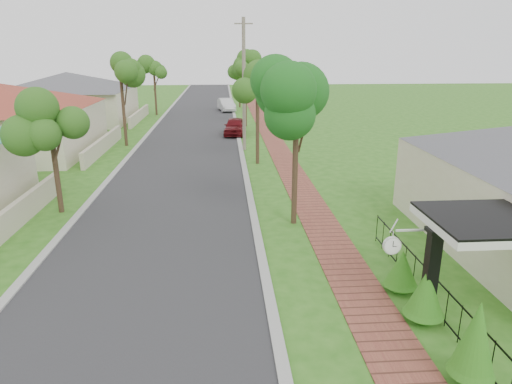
{
  "coord_description": "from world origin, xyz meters",
  "views": [
    {
      "loc": [
        -0.53,
        -10.87,
        6.66
      ],
      "look_at": [
        0.65,
        5.46,
        1.5
      ],
      "focal_mm": 32.0,
      "sensor_mm": 36.0,
      "label": 1
    }
  ],
  "objects_px": {
    "parked_car_red": "(235,126)",
    "parked_car_white": "(226,105)",
    "porch_post": "(430,280)",
    "station_clock": "(393,244)",
    "utility_pole": "(244,85)",
    "near_tree": "(297,100)"
  },
  "relations": [
    {
      "from": "porch_post",
      "to": "parked_car_white",
      "type": "relative_size",
      "value": 0.61
    },
    {
      "from": "parked_car_red",
      "to": "station_clock",
      "type": "relative_size",
      "value": 3.67
    },
    {
      "from": "parked_car_red",
      "to": "near_tree",
      "type": "bearing_deg",
      "value": -78.95
    },
    {
      "from": "parked_car_red",
      "to": "utility_pole",
      "type": "relative_size",
      "value": 0.46
    },
    {
      "from": "porch_post",
      "to": "parked_car_red",
      "type": "height_order",
      "value": "porch_post"
    },
    {
      "from": "parked_car_red",
      "to": "utility_pole",
      "type": "bearing_deg",
      "value": -79.21
    },
    {
      "from": "station_clock",
      "to": "parked_car_white",
      "type": "bearing_deg",
      "value": 95.3
    },
    {
      "from": "parked_car_white",
      "to": "station_clock",
      "type": "relative_size",
      "value": 3.84
    },
    {
      "from": "parked_car_red",
      "to": "parked_car_white",
      "type": "height_order",
      "value": "parked_car_white"
    },
    {
      "from": "porch_post",
      "to": "station_clock",
      "type": "xyz_separation_m",
      "value": [
        -0.87,
        0.4,
        0.83
      ]
    },
    {
      "from": "utility_pole",
      "to": "parked_car_white",
      "type": "bearing_deg",
      "value": 92.9
    },
    {
      "from": "parked_car_white",
      "to": "near_tree",
      "type": "height_order",
      "value": "near_tree"
    },
    {
      "from": "near_tree",
      "to": "parked_car_white",
      "type": "bearing_deg",
      "value": 93.87
    },
    {
      "from": "station_clock",
      "to": "porch_post",
      "type": "bearing_deg",
      "value": -24.75
    },
    {
      "from": "porch_post",
      "to": "utility_pole",
      "type": "relative_size",
      "value": 0.29
    },
    {
      "from": "parked_car_red",
      "to": "parked_car_white",
      "type": "xyz_separation_m",
      "value": [
        -0.54,
        14.83,
        0.01
      ]
    },
    {
      "from": "porch_post",
      "to": "parked_car_white",
      "type": "height_order",
      "value": "porch_post"
    },
    {
      "from": "porch_post",
      "to": "utility_pole",
      "type": "bearing_deg",
      "value": 99.86
    },
    {
      "from": "parked_car_red",
      "to": "station_clock",
      "type": "xyz_separation_m",
      "value": [
        3.28,
        -26.4,
        1.28
      ]
    },
    {
      "from": "parked_car_red",
      "to": "parked_car_white",
      "type": "relative_size",
      "value": 0.96
    },
    {
      "from": "near_tree",
      "to": "station_clock",
      "type": "xyz_separation_m",
      "value": [
        1.48,
        -6.6,
        -2.9
      ]
    },
    {
      "from": "porch_post",
      "to": "parked_car_red",
      "type": "xyz_separation_m",
      "value": [
        -4.15,
        26.8,
        -0.45
      ]
    }
  ]
}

